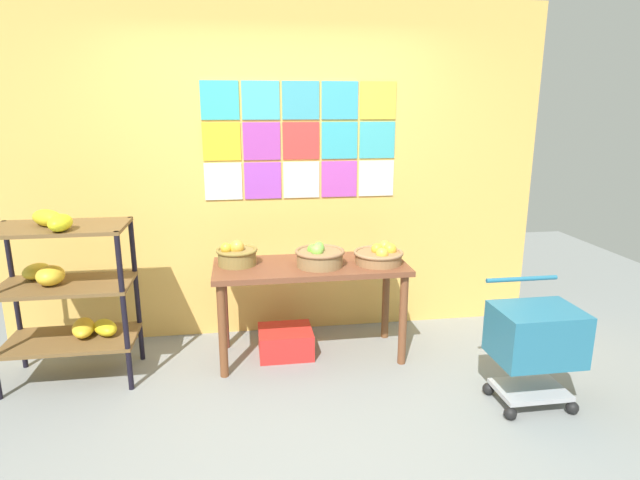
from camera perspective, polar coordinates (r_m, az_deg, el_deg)
The scene contains 9 objects.
ground at distance 3.32m, azimuth -2.05°, elevation -20.11°, with size 9.02×9.02×0.00m, color gray.
back_wall_with_art at distance 4.30m, azimuth -4.57°, elevation 7.29°, with size 4.39×0.07×2.69m.
banana_shelf_unit at distance 3.99m, azimuth -25.89°, elevation -4.30°, with size 0.87×0.55×1.22m.
display_table at distance 3.94m, azimuth -1.03°, elevation -4.09°, with size 1.43×0.59×0.74m.
fruit_basket_back_right at distance 3.85m, azimuth -0.07°, elevation -1.74°, with size 0.36×0.36×0.17m.
fruit_basket_right at distance 3.92m, azimuth -9.02°, elevation -1.57°, with size 0.30×0.30×0.19m.
fruit_basket_centre at distance 3.95m, azimuth 6.46°, elevation -1.65°, with size 0.37×0.37×0.15m.
produce_crate_under_table at distance 4.17m, azimuth -3.76°, elevation -10.91°, with size 0.41×0.36×0.20m, color red.
shopping_cart at distance 3.63m, azimuth 22.28°, elevation -9.85°, with size 0.52×0.44×0.79m.
Camera 1 is at (-0.30, -2.72, 1.88)m, focal length 29.58 mm.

